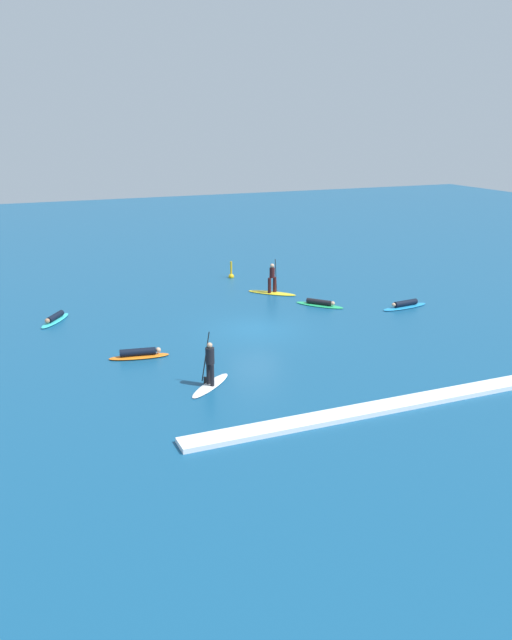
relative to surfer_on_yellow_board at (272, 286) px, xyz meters
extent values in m
plane|color=navy|center=(-3.69, -6.24, -0.47)|extent=(120.00, 120.00, 0.00)
ellipsoid|color=yellow|center=(-0.01, 0.00, -0.43)|extent=(2.71, 2.69, 0.08)
cylinder|color=#381414|center=(-0.20, -0.05, 0.07)|extent=(0.29, 0.29, 0.92)
cylinder|color=#381414|center=(0.18, 0.05, 0.07)|extent=(0.29, 0.29, 0.92)
cylinder|color=#381414|center=(-0.01, 0.00, 0.83)|extent=(0.45, 0.45, 0.60)
sphere|color=tan|center=(-0.01, 0.00, 1.26)|extent=(0.36, 0.36, 0.26)
cylinder|color=black|center=(0.28, 0.08, 0.64)|extent=(0.28, 0.28, 2.03)
cube|color=black|center=(0.28, 0.08, -0.33)|extent=(0.18, 0.18, 0.32)
ellipsoid|color=orange|center=(-10.07, -8.02, -0.41)|extent=(2.73, 1.10, 0.11)
cylinder|color=black|center=(-10.12, -8.01, -0.19)|extent=(1.61, 0.57, 0.33)
sphere|color=tan|center=(-9.23, -8.15, -0.17)|extent=(0.27, 0.27, 0.23)
ellipsoid|color=#23B266|center=(1.38, -3.54, -0.43)|extent=(2.43, 2.71, 0.07)
cylinder|color=black|center=(1.34, -3.51, -0.25)|extent=(1.15, 1.30, 0.29)
sphere|color=tan|center=(1.88, -4.16, -0.23)|extent=(0.33, 0.33, 0.24)
ellipsoid|color=#1E8CD1|center=(5.62, -5.75, -0.42)|extent=(3.15, 1.14, 0.09)
cylinder|color=black|center=(5.67, -5.74, -0.21)|extent=(1.56, 0.52, 0.33)
sphere|color=tan|center=(4.79, -5.86, -0.19)|extent=(0.25, 0.25, 0.22)
ellipsoid|color=white|center=(-8.21, -12.35, -0.43)|extent=(2.44, 2.33, 0.08)
cylinder|color=black|center=(-8.18, -12.49, 0.05)|extent=(0.23, 0.23, 0.88)
cylinder|color=black|center=(-8.24, -12.22, 0.05)|extent=(0.23, 0.23, 0.88)
cylinder|color=black|center=(-8.21, -12.35, 0.82)|extent=(0.50, 0.50, 0.66)
sphere|color=tan|center=(-8.21, -12.35, 1.26)|extent=(0.30, 0.30, 0.21)
cylinder|color=black|center=(-8.29, -12.05, 0.68)|extent=(0.31, 0.33, 2.13)
cube|color=black|center=(-8.29, -12.05, -0.33)|extent=(0.18, 0.19, 0.32)
ellipsoid|color=#33C6CC|center=(-12.87, -0.89, -0.41)|extent=(2.05, 2.68, 0.11)
cylinder|color=black|center=(-12.85, -0.85, -0.21)|extent=(1.06, 1.39, 0.31)
sphere|color=#A37556|center=(-13.32, -1.57, -0.19)|extent=(0.36, 0.36, 0.26)
sphere|color=yellow|center=(-0.82, 4.86, -0.37)|extent=(0.37, 0.37, 0.37)
cylinder|color=yellow|center=(-0.82, 4.86, 0.09)|extent=(0.13, 0.13, 1.12)
cube|color=white|center=(-3.69, -16.87, -0.38)|extent=(14.30, 0.90, 0.18)
camera|label=1|loc=(-15.93, -35.38, 9.66)|focal=36.96mm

